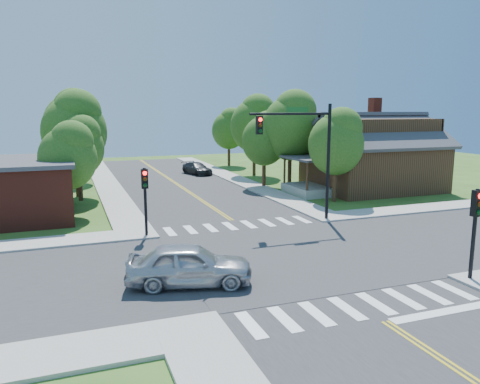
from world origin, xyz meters
name	(u,v)px	position (x,y,z in m)	size (l,w,h in m)	color
ground	(285,256)	(0.00, 0.00, 0.00)	(100.00, 100.00, 0.00)	#31551A
road_ns	(285,256)	(0.00, 0.00, 0.02)	(10.00, 90.00, 0.04)	#2D2D30
road_ew	(285,255)	(0.00, 0.00, 0.03)	(90.00, 10.00, 0.04)	#2D2D30
intersection_patch	(285,256)	(0.00, 0.00, 0.00)	(10.20, 10.20, 0.06)	#2D2D30
sidewalk_ne	(366,185)	(15.82, 15.82, 0.07)	(40.00, 40.00, 0.14)	#9E9B93
crosswalk_north	(239,225)	(0.00, 6.20, 0.05)	(8.85, 2.00, 0.01)	white
crosswalk_south	(361,306)	(0.00, -6.20, 0.05)	(8.85, 2.00, 0.01)	white
centerline	(285,255)	(0.00, 0.00, 0.05)	(0.30, 90.00, 0.01)	gold
stop_bar	(447,312)	(2.50, -7.60, 0.00)	(4.60, 0.45, 0.09)	white
signal_mast_ne	(304,144)	(3.91, 5.59, 4.85)	(5.30, 0.42, 7.20)	black
signal_pole_se	(476,217)	(5.60, -5.62, 2.66)	(0.34, 0.42, 3.80)	black
signal_pole_nw	(145,189)	(-5.60, 5.58, 2.66)	(0.34, 0.42, 3.80)	black
house_ne	(372,151)	(15.11, 14.23, 3.33)	(13.05, 8.80, 7.11)	black
tree_e_a	(337,140)	(9.41, 10.69, 4.61)	(4.15, 3.94, 7.05)	#382314
tree_e_b	(292,124)	(9.02, 17.47, 5.62)	(5.05, 4.80, 8.58)	#382314
tree_e_c	(255,122)	(9.06, 25.87, 5.55)	(4.98, 4.73, 8.46)	#382314
tree_e_d	(230,128)	(9.43, 34.99, 4.63)	(4.16, 3.95, 7.07)	#382314
tree_w_a	(69,154)	(-9.27, 12.47, 4.06)	(3.65, 3.47, 6.20)	#382314
tree_w_b	(75,127)	(-8.65, 19.54, 5.52)	(4.96, 4.71, 8.43)	#382314
tree_w_c	(73,121)	(-8.69, 27.74, 5.79)	(5.20, 4.94, 8.83)	#382314
tree_w_d	(69,136)	(-8.97, 37.20, 3.91)	(3.52, 3.34, 5.98)	#382314
tree_house	(265,137)	(7.08, 18.68, 4.43)	(3.98, 3.78, 6.77)	#382314
tree_bldg	(79,145)	(-8.50, 17.73, 4.27)	(3.83, 3.64, 6.52)	#382314
car_silver	(189,265)	(-5.17, -2.11, 0.84)	(5.26, 3.23, 1.67)	#B9BAC0
car_dgrey	(197,169)	(3.50, 28.55, 0.63)	(2.80, 4.63, 1.26)	#27292C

